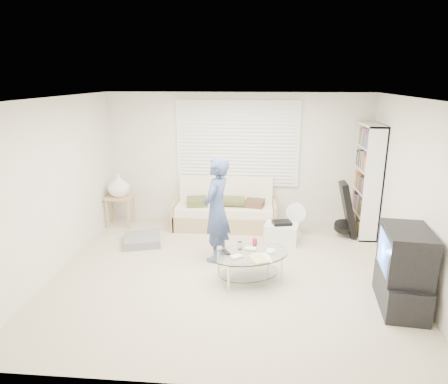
# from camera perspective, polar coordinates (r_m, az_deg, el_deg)

# --- Properties ---
(ground) EXTENTS (5.00, 5.00, 0.00)m
(ground) POSITION_cam_1_polar(r_m,az_deg,el_deg) (5.98, 0.67, -11.43)
(ground) COLOR tan
(ground) RESTS_ON ground
(room_shell) EXTENTS (5.02, 4.52, 2.51)m
(room_shell) POSITION_cam_1_polar(r_m,az_deg,el_deg) (5.89, 1.07, 4.99)
(room_shell) COLOR silver
(room_shell) RESTS_ON ground
(window_blinds) EXTENTS (2.32, 0.08, 1.62)m
(window_blinds) POSITION_cam_1_polar(r_m,az_deg,el_deg) (7.60, 1.96, 6.89)
(window_blinds) COLOR silver
(window_blinds) RESTS_ON ground
(futon_sofa) EXTENTS (1.93, 0.78, 0.94)m
(futon_sofa) POSITION_cam_1_polar(r_m,az_deg,el_deg) (7.59, 0.11, -2.77)
(futon_sofa) COLOR tan
(futon_sofa) RESTS_ON ground
(grey_floor_pillow) EXTENTS (0.75, 0.75, 0.14)m
(grey_floor_pillow) POSITION_cam_1_polar(r_m,az_deg,el_deg) (7.06, -11.62, -6.70)
(grey_floor_pillow) COLOR slate
(grey_floor_pillow) RESTS_ON ground
(side_table) EXTENTS (0.52, 0.42, 1.02)m
(side_table) POSITION_cam_1_polar(r_m,az_deg,el_deg) (7.80, -14.79, 0.65)
(side_table) COLOR tan
(side_table) RESTS_ON ground
(bookshelf) EXTENTS (0.32, 0.84, 2.00)m
(bookshelf) POSITION_cam_1_polar(r_m,az_deg,el_deg) (7.51, 19.72, 1.53)
(bookshelf) COLOR white
(bookshelf) RESTS_ON ground
(guitar_case) EXTENTS (0.39, 0.37, 0.99)m
(guitar_case) POSITION_cam_1_polar(r_m,az_deg,el_deg) (7.41, 17.18, -2.93)
(guitar_case) COLOR black
(guitar_case) RESTS_ON ground
(floor_fan) EXTENTS (0.38, 0.25, 0.61)m
(floor_fan) POSITION_cam_1_polar(r_m,az_deg,el_deg) (7.32, 10.18, -3.39)
(floor_fan) COLOR white
(floor_fan) RESTS_ON ground
(storage_bin) EXTENTS (0.62, 0.49, 0.39)m
(storage_bin) POSITION_cam_1_polar(r_m,az_deg,el_deg) (7.00, 8.21, -5.78)
(storage_bin) COLOR white
(storage_bin) RESTS_ON ground
(tv_unit) EXTENTS (0.60, 0.98, 1.02)m
(tv_unit) POSITION_cam_1_polar(r_m,az_deg,el_deg) (5.43, 24.25, -10.10)
(tv_unit) COLOR black
(tv_unit) RESTS_ON ground
(coffee_table) EXTENTS (1.31, 1.09, 0.54)m
(coffee_table) POSITION_cam_1_polar(r_m,az_deg,el_deg) (5.63, 3.74, -9.50)
(coffee_table) COLOR silver
(coffee_table) RESTS_ON ground
(standing_person) EXTENTS (0.56, 0.69, 1.63)m
(standing_person) POSITION_cam_1_polar(r_m,az_deg,el_deg) (6.10, -1.07, -2.55)
(standing_person) COLOR navy
(standing_person) RESTS_ON ground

